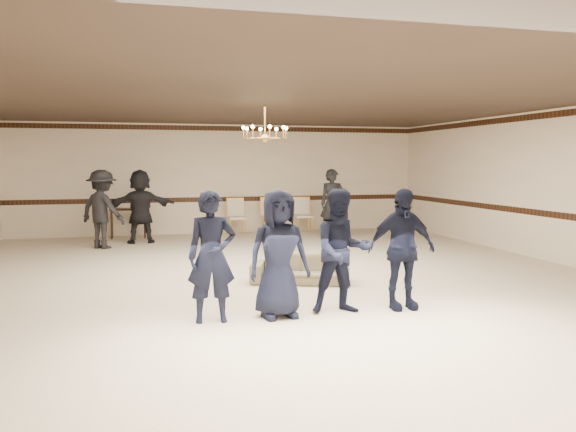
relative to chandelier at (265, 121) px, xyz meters
name	(u,v)px	position (x,y,z in m)	size (l,w,h in m)	color
room	(277,190)	(0.00, -1.00, -1.28)	(12.01, 14.01, 3.21)	beige
chair_rail	(222,199)	(0.00, 5.99, -1.88)	(12.00, 0.02, 0.14)	#351C10
crown_molding	(221,128)	(0.00, 5.99, 0.21)	(12.00, 0.02, 0.14)	#351C10
chandelier	(265,121)	(0.00, 0.00, 0.00)	(0.94, 0.94, 0.89)	gold
boy_a	(212,257)	(-1.48, -3.50, -2.01)	(0.63, 0.41, 1.73)	black
boy_b	(279,254)	(-0.58, -3.50, -2.01)	(0.84, 0.55, 1.73)	black
boy_c	(342,251)	(0.32, -3.50, -2.01)	(0.84, 0.65, 1.73)	black
boy_d	(402,249)	(1.22, -3.50, -2.01)	(1.01, 0.42, 1.73)	black
settee	(300,269)	(0.31, -1.44, -2.63)	(1.69, 0.66, 0.49)	#746A4D
adult_left	(102,209)	(-3.25, 3.65, -1.92)	(1.23, 0.71, 1.91)	black
adult_mid	(140,206)	(-2.35, 4.35, -1.92)	(1.77, 0.56, 1.91)	black
adult_right	(333,204)	(2.75, 3.95, -1.92)	(0.70, 0.46, 1.91)	black
banquet_chair_left	(237,217)	(0.32, 5.28, -2.35)	(0.50, 0.50, 1.04)	beige
banquet_chair_mid	(271,216)	(1.32, 5.28, -2.35)	(0.50, 0.50, 1.04)	beige
banquet_chair_right	(304,216)	(2.32, 5.28, -2.35)	(0.50, 0.50, 1.04)	beige
console_table	(128,223)	(-2.68, 5.48, -2.46)	(0.99, 0.42, 0.83)	black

